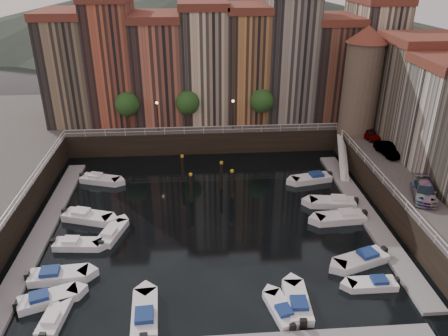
{
  "coord_description": "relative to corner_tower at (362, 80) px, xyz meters",
  "views": [
    {
      "loc": [
        -1.33,
        -38.25,
        24.0
      ],
      "look_at": [
        1.82,
        4.0,
        3.6
      ],
      "focal_mm": 35.0,
      "sensor_mm": 36.0,
      "label": 1
    }
  ],
  "objects": [
    {
      "name": "mooring_pilings",
      "position": [
        -20.05,
        -9.28,
        -8.54
      ],
      "size": [
        5.77,
        5.17,
        3.78
      ],
      "color": "black",
      "rests_on": "ground"
    },
    {
      "name": "ground",
      "position": [
        -20.0,
        -14.5,
        -10.19
      ],
      "size": [
        200.0,
        200.0,
        0.0
      ],
      "primitive_type": "plane",
      "color": "black",
      "rests_on": "ground"
    },
    {
      "name": "boat_right_2",
      "position": [
        -6.7,
        -16.26,
        -9.79
      ],
      "size": [
        5.24,
        2.22,
        1.19
      ],
      "rotation": [
        0.0,
        0.0,
        3.21
      ],
      "color": "white",
      "rests_on": "ground"
    },
    {
      "name": "boat_right_3",
      "position": [
        -6.59,
        -13.19,
        -9.8
      ],
      "size": [
        5.19,
        2.48,
        1.17
      ],
      "rotation": [
        0.0,
        0.0,
        3.0
      ],
      "color": "white",
      "rests_on": "ground"
    },
    {
      "name": "far_terrace",
      "position": [
        -16.69,
        9.0,
        0.76
      ],
      "size": [
        48.7,
        10.3,
        17.5
      ],
      "color": "#7E6B50",
      "rests_on": "quay_far"
    },
    {
      "name": "mountains",
      "position": [
        -18.28,
        95.5,
        -2.28
      ],
      "size": [
        145.0,
        100.0,
        18.0
      ],
      "color": "#2D382D",
      "rests_on": "ground"
    },
    {
      "name": "boat_right_1",
      "position": [
        -7.07,
        -23.03,
        -9.8
      ],
      "size": [
        5.19,
        3.3,
        1.17
      ],
      "rotation": [
        0.0,
        0.0,
        3.47
      ],
      "color": "white",
      "rests_on": "ground"
    },
    {
      "name": "car_a",
      "position": [
        1.06,
        -2.11,
        -6.54
      ],
      "size": [
        2.54,
        4.14,
        1.32
      ],
      "primitive_type": "imported",
      "rotation": [
        0.0,
        0.0,
        0.27
      ],
      "color": "gray",
      "rests_on": "quay_right"
    },
    {
      "name": "boat_near_2",
      "position": [
        -15.22,
        -28.45,
        -9.88
      ],
      "size": [
        2.31,
        4.2,
        0.94
      ],
      "rotation": [
        0.0,
        0.0,
        1.8
      ],
      "color": "white",
      "rests_on": "ground"
    },
    {
      "name": "boat_left_1",
      "position": [
        -32.96,
        -23.23,
        -9.81
      ],
      "size": [
        5.04,
        2.18,
        1.14
      ],
      "rotation": [
        0.0,
        0.0,
        0.08
      ],
      "color": "white",
      "rests_on": "ground"
    },
    {
      "name": "boat_left_2",
      "position": [
        -32.38,
        -18.83,
        -9.84
      ],
      "size": [
        4.59,
        2.02,
        1.04
      ],
      "rotation": [
        0.0,
        0.0,
        -0.09
      ],
      "color": "white",
      "rests_on": "ground"
    },
    {
      "name": "dock_right",
      "position": [
        -3.8,
        -15.5,
        -10.02
      ],
      "size": [
        2.0,
        28.0,
        0.35
      ],
      "primitive_type": "cube",
      "color": "gray",
      "rests_on": "ground"
    },
    {
      "name": "corner_tower",
      "position": [
        0.0,
        0.0,
        0.0
      ],
      "size": [
        5.2,
        5.2,
        13.8
      ],
      "color": "#6B5B4C",
      "rests_on": "quay_right"
    },
    {
      "name": "gangway",
      "position": [
        -2.9,
        -4.5,
        -8.28
      ],
      "size": [
        2.78,
        8.32,
        3.73
      ],
      "color": "white",
      "rests_on": "ground"
    },
    {
      "name": "boat_near_0",
      "position": [
        -31.94,
        -27.95,
        -9.88
      ],
      "size": [
        1.91,
        4.18,
        0.94
      ],
      "rotation": [
        0.0,
        0.0,
        1.46
      ],
      "color": "white",
      "rests_on": "ground"
    },
    {
      "name": "boat_left_3",
      "position": [
        -32.44,
        -14.17,
        -9.79
      ],
      "size": [
        5.34,
        3.31,
        1.2
      ],
      "rotation": [
        0.0,
        0.0,
        -0.31
      ],
      "color": "white",
      "rests_on": "ground"
    },
    {
      "name": "boat_left_4",
      "position": [
        -32.65,
        -5.82,
        -9.82
      ],
      "size": [
        4.97,
        3.04,
        1.12
      ],
      "rotation": [
        0.0,
        0.0,
        -0.3
      ],
      "color": "white",
      "rests_on": "ground"
    },
    {
      "name": "boat_left_0",
      "position": [
        -33.05,
        -25.95,
        -9.83
      ],
      "size": [
        4.73,
        3.08,
        1.07
      ],
      "rotation": [
        0.0,
        0.0,
        0.35
      ],
      "color": "white",
      "rests_on": "ground"
    },
    {
      "name": "boat_near_3",
      "position": [
        -13.87,
        -27.85,
        -9.83
      ],
      "size": [
        1.94,
        4.81,
        1.09
      ],
      "rotation": [
        0.0,
        0.0,
        1.52
      ],
      "color": "white",
      "rests_on": "ground"
    },
    {
      "name": "boat_right_4",
      "position": [
        -7.43,
        -7.46,
        -9.81
      ],
      "size": [
        5.05,
        2.65,
        1.13
      ],
      "rotation": [
        0.0,
        0.0,
        3.33
      ],
      "color": "white",
      "rests_on": "ground"
    },
    {
      "name": "railings",
      "position": [
        -20.0,
        -9.62,
        -6.41
      ],
      "size": [
        36.08,
        34.04,
        0.52
      ],
      "color": "white",
      "rests_on": "ground"
    },
    {
      "name": "boat_near_1",
      "position": [
        -25.33,
        -28.25,
        -9.79
      ],
      "size": [
        2.18,
        5.23,
        1.19
      ],
      "rotation": [
        0.0,
        0.0,
        1.63
      ],
      "color": "white",
      "rests_on": "ground"
    },
    {
      "name": "quay_far",
      "position": [
        -20.0,
        11.5,
        -8.69
      ],
      "size": [
        80.0,
        20.0,
        3.0
      ],
      "primitive_type": "cube",
      "color": "black",
      "rests_on": "ground"
    },
    {
      "name": "promenade_trees",
      "position": [
        -21.33,
        3.7,
        -3.61
      ],
      "size": [
        21.2,
        3.2,
        5.2
      ],
      "color": "black",
      "rests_on": "quay_far"
    },
    {
      "name": "car_c",
      "position": [
        0.61,
        -17.46,
        -6.47
      ],
      "size": [
        3.54,
        5.36,
        1.44
      ],
      "primitive_type": "imported",
      "rotation": [
        0.0,
        0.0,
        -0.34
      ],
      "color": "gray",
      "rests_on": "quay_right"
    },
    {
      "name": "street_lamps",
      "position": [
        -21.0,
        2.7,
        -4.3
      ],
      "size": [
        10.36,
        0.36,
        4.18
      ],
      "color": "black",
      "rests_on": "quay_far"
    },
    {
      "name": "boat_extra_618",
      "position": [
        -29.44,
        -17.26,
        -9.85
      ],
      "size": [
        2.79,
        4.61,
        1.03
      ],
      "rotation": [
        0.0,
        0.0,
        1.28
      ],
      "color": "white",
      "rests_on": "ground"
    },
    {
      "name": "car_b",
      "position": [
        1.33,
        -7.3,
        -6.51
      ],
      "size": [
        1.99,
        4.28,
        1.36
      ],
      "primitive_type": "imported",
      "rotation": [
        0.0,
        0.0,
        0.14
      ],
      "color": "gray",
      "rests_on": "quay_right"
    },
    {
      "name": "boat_right_0",
      "position": [
        -7.25,
        -26.1,
        -9.88
      ],
      "size": [
        4.1,
        1.5,
        0.94
      ],
      "rotation": [
        0.0,
        0.0,
        3.14
      ],
      "color": "white",
      "rests_on": "ground"
    },
    {
      "name": "dock_left",
      "position": [
        -36.2,
        -15.5,
        -10.02
      ],
      "size": [
        2.0,
        28.0,
        0.35
      ],
      "primitive_type": "cube",
      "color": "gray",
      "rests_on": "ground"
    }
  ]
}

